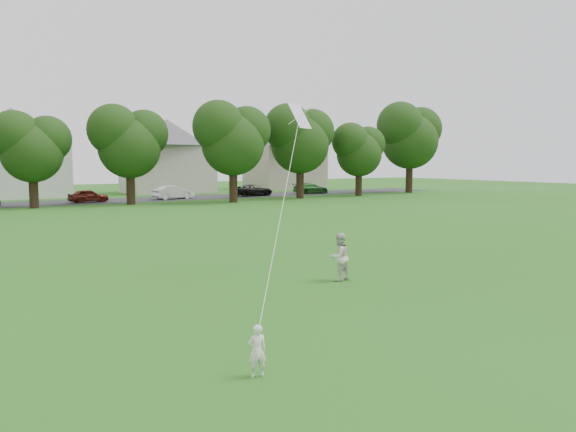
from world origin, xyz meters
TOP-DOWN VIEW (x-y plane):
  - ground at (0.00, 0.00)m, footprint 160.00×160.00m
  - street at (0.00, 42.00)m, footprint 90.00×7.00m
  - toddler at (-2.88, -1.69)m, footprint 0.37×0.28m
  - older_boy at (3.07, 3.64)m, footprint 0.79×0.66m
  - kite at (0.11, 2.08)m, footprint 3.54×4.21m
  - tree_row at (-0.39, 35.94)m, footprint 84.15×8.44m
  - parked_cars at (2.23, 41.00)m, footprint 61.81×2.15m
  - house_row at (0.29, 52.00)m, footprint 77.13×13.87m

SIDE VIEW (x-z plane):
  - ground at x=0.00m, z-range 0.00..0.00m
  - street at x=0.00m, z-range 0.00..0.01m
  - toddler at x=-2.88m, z-range 0.00..0.92m
  - parked_cars at x=2.23m, z-range -0.04..1.24m
  - older_boy at x=3.07m, z-range 0.00..1.48m
  - kite at x=0.11m, z-range -2.41..8.23m
  - house_row at x=0.29m, z-range -0.16..10.28m
  - tree_row at x=-0.39m, z-range 0.64..12.23m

